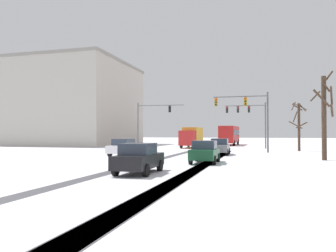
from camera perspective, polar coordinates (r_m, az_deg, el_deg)
The scene contains 16 objects.
wheel_track_left_lane at distance 23.44m, azimuth -4.29°, elevation -6.52°, with size 0.84×35.12×0.01m, color #4C4C51.
wheel_track_right_lane at distance 22.35m, azimuth 6.25°, elevation -6.77°, with size 0.98×35.12×0.01m, color #4C4C51.
wheel_track_center at distance 22.35m, azimuth 6.24°, elevation -6.77°, with size 0.88×35.12×0.01m, color #4C4C51.
sidewalk_kerb_right at distance 20.60m, azimuth 22.09°, elevation -7.00°, with size 4.00×35.12×0.12m, color white.
traffic_signal_far_left at distance 46.56m, azimuth -3.03°, elevation 1.59°, with size 6.70×0.72×6.50m.
traffic_signal_far_right at distance 47.98m, azimuth 13.93°, elevation 1.92°, with size 5.71×0.39×6.50m.
traffic_signal_near_right at distance 35.96m, azimuth 13.83°, elevation 2.73°, with size 5.78×0.46×6.50m.
car_grey_lead at distance 33.07m, azimuth 9.04°, elevation -3.56°, with size 1.90×4.13×1.62m.
car_white_second at distance 31.12m, azimuth -7.70°, elevation -3.71°, with size 2.01×4.19×1.62m.
car_dark_green_third at distance 23.73m, azimuth 6.46°, elevation -4.48°, with size 1.87×4.12×1.62m.
car_black_fourth at distance 17.62m, azimuth -5.12°, elevation -5.60°, with size 1.91×4.14×1.62m.
bus_oncoming at distance 60.04m, azimuth 10.67°, elevation -1.39°, with size 2.92×11.07×3.38m.
box_truck_delivery at distance 49.03m, azimuth 4.14°, elevation -1.86°, with size 2.38×7.43×3.02m.
bare_tree_sidewalk_mid at distance 28.84m, azimuth 25.60°, elevation 1.89°, with size 1.84×1.92×7.13m.
bare_tree_sidewalk_far at distance 42.34m, azimuth 21.82°, elevation 0.33°, with size 2.21×2.23×6.02m.
office_building_far_left_block at distance 66.48m, azimuth -19.32°, elevation 3.49°, with size 29.34×20.89×15.13m.
Camera 1 is at (7.88, -5.99, 2.15)m, focal length 34.96 mm.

